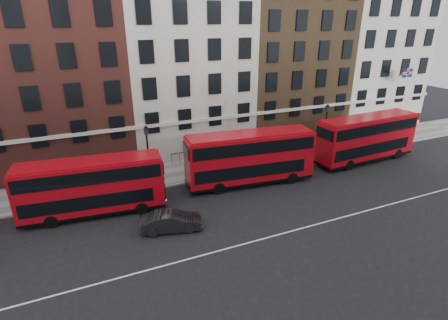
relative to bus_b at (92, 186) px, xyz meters
name	(u,v)px	position (x,y,z in m)	size (l,w,h in m)	color
ground	(264,220)	(11.03, -5.89, -2.29)	(120.00, 120.00, 0.00)	black
pavement	(210,167)	(11.03, 4.61, -2.22)	(80.00, 5.00, 0.15)	slate
kerb	(220,177)	(11.03, 2.11, -2.21)	(80.00, 0.30, 0.16)	gray
road_centre_line	(278,235)	(11.03, -7.89, -2.29)	(70.00, 0.12, 0.01)	white
building_terrace	(180,52)	(10.72, 11.99, 7.95)	(64.00, 11.95, 22.00)	#AFA697
bus_b	(92,186)	(0.00, 0.00, 0.00)	(10.36, 3.52, 4.27)	#B40913
bus_c	(249,157)	(12.88, 0.00, 0.21)	(11.30, 3.89, 4.66)	#B40913
bus_d	(366,137)	(26.04, -0.01, 0.21)	(11.21, 3.21, 4.66)	#B40913
car_front	(171,221)	(4.60, -4.43, -1.60)	(1.46, 4.20, 1.38)	black
lamp_post_left	(148,153)	(4.83, 3.00, 0.79)	(0.44, 0.44, 5.33)	black
lamp_post_right	(325,127)	(23.38, 3.07, 0.79)	(0.44, 0.44, 5.33)	black
traffic_light	(417,121)	(35.93, 2.21, 0.16)	(0.25, 0.45, 3.27)	black
iron_railings	(202,154)	(11.03, 6.81, -1.64)	(6.60, 0.06, 1.00)	black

